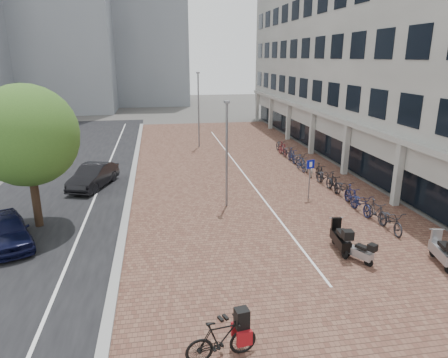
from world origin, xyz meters
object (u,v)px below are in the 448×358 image
hero_bike (221,339)px  scooter_front (442,250)px  parking_sign (310,174)px  scooter_mid (340,237)px  scooter_back (359,250)px  car_dark (93,176)px  car_navy (7,230)px

hero_bike → scooter_front: hero_bike is taller
hero_bike → parking_sign: (6.69, 11.34, 0.87)m
scooter_front → scooter_mid: size_ratio=0.99×
scooter_front → scooter_mid: scooter_mid is taller
scooter_front → scooter_back: (-2.96, 0.75, -0.14)m
car_dark → scooter_front: size_ratio=2.38×
car_navy → scooter_mid: bearing=-36.6°
scooter_front → scooter_mid: (-3.28, 1.68, 0.01)m
car_dark → hero_bike: (5.26, -15.52, -0.09)m
hero_bike → scooter_back: size_ratio=1.45×
hero_bike → parking_sign: bearing=-39.5°
car_dark → scooter_back: bearing=-26.2°
car_navy → scooter_back: (13.67, -3.73, -0.20)m
scooter_front → scooter_back: size_ratio=1.29×
car_navy → scooter_mid: size_ratio=2.20×
parking_sign → scooter_back: bearing=-111.8°
scooter_front → car_dark: bearing=152.5°
scooter_mid → parking_sign: 6.30m
scooter_back → parking_sign: parking_sign is taller
scooter_front → parking_sign: size_ratio=0.80×
car_navy → hero_bike: 11.09m
car_navy → scooter_front: size_ratio=2.23×
scooter_mid → car_navy: bearing=174.8°
car_dark → scooter_back: (11.24, -11.26, -0.23)m
scooter_front → scooter_back: bearing=178.4°
car_dark → car_navy: bearing=-89.0°
car_navy → car_dark: 7.91m
car_navy → hero_bike: size_ratio=2.00×
scooter_back → scooter_mid: bearing=80.7°
hero_bike → car_navy: bearing=34.9°
car_dark → scooter_mid: (10.93, -10.33, -0.08)m
scooter_mid → scooter_back: bearing=-64.7°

